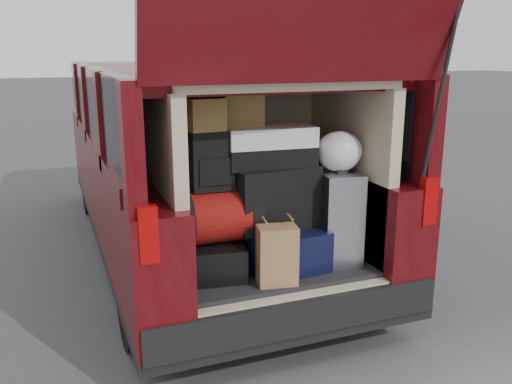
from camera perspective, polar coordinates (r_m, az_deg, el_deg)
ground at (r=3.73m, az=2.21°, el=-16.24°), size 80.00×80.00×0.00m
minivan at (r=5.06m, az=-6.09°, el=3.13°), size 1.90×5.35×2.77m
load_floor at (r=3.82m, az=0.58°, el=-10.74°), size 1.24×1.05×0.55m
black_hardshell at (r=3.47m, az=-4.81°, el=-6.65°), size 0.46×0.58×0.21m
navy_hardshell at (r=3.58m, az=2.16°, el=-5.54°), size 0.55×0.65×0.26m
silver_roller at (r=3.64m, az=8.38°, el=-2.44°), size 0.31×0.44×0.61m
kraft_bag at (r=3.26m, az=2.24°, el=-6.68°), size 0.26×0.19×0.36m
red_duffel at (r=3.35m, az=-4.08°, el=-2.54°), size 0.51×0.33×0.33m
black_soft_case at (r=3.48m, az=1.71°, el=-0.42°), size 0.58×0.39×0.40m
backpack at (r=3.28m, az=-4.73°, el=3.34°), size 0.26×0.16×0.36m
twotone_duffel at (r=3.42m, az=1.34°, el=4.85°), size 0.58×0.33×0.25m
grocery_sack_lower at (r=3.23m, az=-5.41°, el=8.15°), size 0.23×0.19×0.19m
grocery_sack_upper at (r=3.41m, az=-1.53°, el=9.05°), size 0.27×0.23×0.25m
plastic_bag_right at (r=3.53m, az=8.72°, el=4.25°), size 0.34×0.32×0.26m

